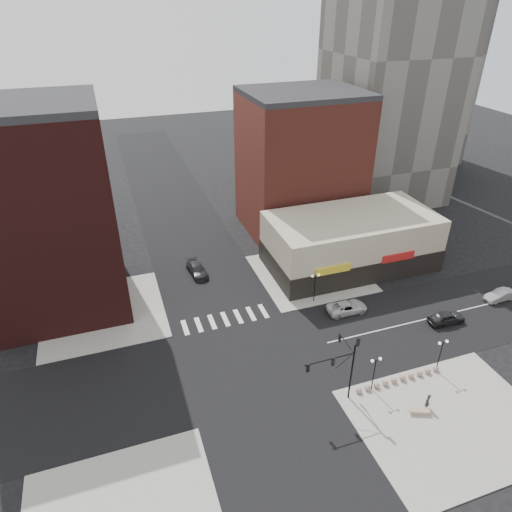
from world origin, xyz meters
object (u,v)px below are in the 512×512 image
stone_bench (419,411)px  street_lamp_ne (315,281)px  street_lamp_se_a (375,366)px  white_suv (347,307)px  pedestrian (427,401)px  dark_sedan_north (197,269)px  street_lamp_se_b (442,348)px  dark_sedan_east (447,318)px  silver_sedan (500,295)px  traffic_signal (342,361)px

stone_bench → street_lamp_ne: bearing=117.4°
street_lamp_se_a → white_suv: street_lamp_se_a is taller
pedestrian → street_lamp_se_a: bearing=-71.3°
stone_bench → pedestrian: bearing=39.7°
white_suv → stone_bench: 16.90m
white_suv → dark_sedan_north: (-16.13, 15.16, 0.03)m
street_lamp_se_b → dark_sedan_east: (6.59, 6.63, -2.50)m
street_lamp_se_a → street_lamp_ne: (1.00, 16.00, 0.00)m
white_suv → silver_sedan: (20.58, -4.28, -0.01)m
street_lamp_se_a → white_suv: 13.49m
silver_sedan → dark_sedan_north: bearing=-118.8°
street_lamp_se_a → stone_bench: (2.70, -4.23, -2.93)m
dark_sedan_north → stone_bench: (14.78, -32.00, -0.39)m
street_lamp_se_b → stone_bench: street_lamp_se_b is taller
white_suv → pedestrian: pedestrian is taller
pedestrian → traffic_signal: bearing=-53.8°
dark_sedan_north → pedestrian: pedestrian is taller
white_suv → traffic_signal: bearing=149.2°
traffic_signal → pedestrian: size_ratio=4.38×
white_suv → stone_bench: (-1.35, -16.84, -0.36)m
street_lamp_ne → traffic_signal: bearing=-106.7°
silver_sedan → dark_sedan_east: bearing=-81.4°
street_lamp_se_a → silver_sedan: size_ratio=0.96×
traffic_signal → street_lamp_se_b: (11.76, -0.17, -1.67)m
dark_sedan_north → pedestrian: bearing=-69.7°
street_lamp_se_b → dark_sedan_east: bearing=45.2°
street_lamp_se_a → street_lamp_se_b: size_ratio=1.00×
white_suv → stone_bench: size_ratio=2.54×
silver_sedan → pedestrian: size_ratio=2.45×
street_lamp_se_a → street_lamp_ne: bearing=86.4°
dark_sedan_east → stone_bench: bearing=135.2°
traffic_signal → stone_bench: size_ratio=3.79×
street_lamp_se_b → pedestrian: bearing=-137.2°
street_lamp_ne → stone_bench: bearing=-85.2°
street_lamp_se_a → pedestrian: (3.79, -3.90, -2.28)m
white_suv → dark_sedan_north: 22.14m
traffic_signal → street_lamp_ne: size_ratio=1.87×
street_lamp_se_b → street_lamp_ne: (-7.00, 16.00, 0.00)m
street_lamp_se_a → silver_sedan: (24.63, 8.33, -2.57)m
white_suv → dark_sedan_north: size_ratio=1.00×
street_lamp_se_b → dark_sedan_north: street_lamp_se_b is taller
street_lamp_ne → pedestrian: size_ratio=2.34×
dark_sedan_north → pedestrian: (15.86, -31.66, 0.25)m
street_lamp_se_b → dark_sedan_north: (-20.08, 27.77, -2.53)m
street_lamp_se_b → white_suv: size_ratio=0.80×
traffic_signal → dark_sedan_east: size_ratio=1.67×
street_lamp_se_a → street_lamp_se_b: same height
street_lamp_se_a → white_suv: bearing=72.2°
street_lamp_se_b → dark_sedan_east: street_lamp_se_b is taller
traffic_signal → silver_sedan: traffic_signal is taller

